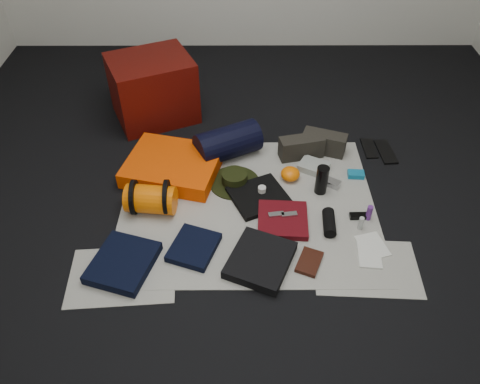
{
  "coord_description": "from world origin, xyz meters",
  "views": [
    {
      "loc": [
        -0.06,
        -2.12,
        2.09
      ],
      "look_at": [
        -0.05,
        0.01,
        0.1
      ],
      "focal_mm": 35.0,
      "sensor_mm": 36.0,
      "label": 1
    }
  ],
  "objects_px": {
    "stuff_sack": "(151,199)",
    "navy_duffel": "(228,143)",
    "paperback_book": "(309,262)",
    "sleeping_pad": "(173,166)",
    "red_cabinet": "(153,89)",
    "compact_camera": "(332,183)",
    "water_bottle": "(322,180)"
  },
  "relations": [
    {
      "from": "stuff_sack",
      "to": "compact_camera",
      "type": "distance_m",
      "value": 1.18
    },
    {
      "from": "navy_duffel",
      "to": "paperback_book",
      "type": "bearing_deg",
      "value": -91.49
    },
    {
      "from": "navy_duffel",
      "to": "water_bottle",
      "type": "relative_size",
      "value": 2.22
    },
    {
      "from": "water_bottle",
      "to": "paperback_book",
      "type": "relative_size",
      "value": 1.1
    },
    {
      "from": "paperback_book",
      "to": "sleeping_pad",
      "type": "bearing_deg",
      "value": 159.89
    },
    {
      "from": "red_cabinet",
      "to": "compact_camera",
      "type": "height_order",
      "value": "red_cabinet"
    },
    {
      "from": "stuff_sack",
      "to": "paperback_book",
      "type": "bearing_deg",
      "value": -24.71
    },
    {
      "from": "navy_duffel",
      "to": "paperback_book",
      "type": "distance_m",
      "value": 1.08
    },
    {
      "from": "red_cabinet",
      "to": "stuff_sack",
      "type": "distance_m",
      "value": 1.07
    },
    {
      "from": "sleeping_pad",
      "to": "water_bottle",
      "type": "xyz_separation_m",
      "value": [
        0.98,
        -0.2,
        0.04
      ]
    },
    {
      "from": "red_cabinet",
      "to": "sleeping_pad",
      "type": "xyz_separation_m",
      "value": [
        0.21,
        -0.7,
        -0.18
      ]
    },
    {
      "from": "red_cabinet",
      "to": "paperback_book",
      "type": "distance_m",
      "value": 1.83
    },
    {
      "from": "sleeping_pad",
      "to": "paperback_book",
      "type": "distance_m",
      "value": 1.16
    },
    {
      "from": "red_cabinet",
      "to": "compact_camera",
      "type": "bearing_deg",
      "value": -57.36
    },
    {
      "from": "red_cabinet",
      "to": "compact_camera",
      "type": "distance_m",
      "value": 1.54
    },
    {
      "from": "stuff_sack",
      "to": "paperback_book",
      "type": "height_order",
      "value": "stuff_sack"
    },
    {
      "from": "sleeping_pad",
      "to": "compact_camera",
      "type": "distance_m",
      "value": 1.07
    },
    {
      "from": "stuff_sack",
      "to": "compact_camera",
      "type": "bearing_deg",
      "value": 10.74
    },
    {
      "from": "sleeping_pad",
      "to": "navy_duffel",
      "type": "bearing_deg",
      "value": 25.64
    },
    {
      "from": "red_cabinet",
      "to": "sleeping_pad",
      "type": "height_order",
      "value": "red_cabinet"
    },
    {
      "from": "compact_camera",
      "to": "water_bottle",
      "type": "bearing_deg",
      "value": -113.28
    },
    {
      "from": "sleeping_pad",
      "to": "stuff_sack",
      "type": "relative_size",
      "value": 1.98
    },
    {
      "from": "stuff_sack",
      "to": "navy_duffel",
      "type": "height_order",
      "value": "navy_duffel"
    },
    {
      "from": "stuff_sack",
      "to": "paperback_book",
      "type": "distance_m",
      "value": 1.03
    },
    {
      "from": "water_bottle",
      "to": "compact_camera",
      "type": "bearing_deg",
      "value": 33.12
    },
    {
      "from": "navy_duffel",
      "to": "compact_camera",
      "type": "distance_m",
      "value": 0.77
    },
    {
      "from": "red_cabinet",
      "to": "stuff_sack",
      "type": "bearing_deg",
      "value": -108.04
    },
    {
      "from": "red_cabinet",
      "to": "water_bottle",
      "type": "relative_size",
      "value": 2.94
    },
    {
      "from": "red_cabinet",
      "to": "navy_duffel",
      "type": "bearing_deg",
      "value": -65.92
    },
    {
      "from": "stuff_sack",
      "to": "navy_duffel",
      "type": "distance_m",
      "value": 0.71
    },
    {
      "from": "paperback_book",
      "to": "red_cabinet",
      "type": "bearing_deg",
      "value": 148.31
    },
    {
      "from": "paperback_book",
      "to": "water_bottle",
      "type": "bearing_deg",
      "value": 100.22
    }
  ]
}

